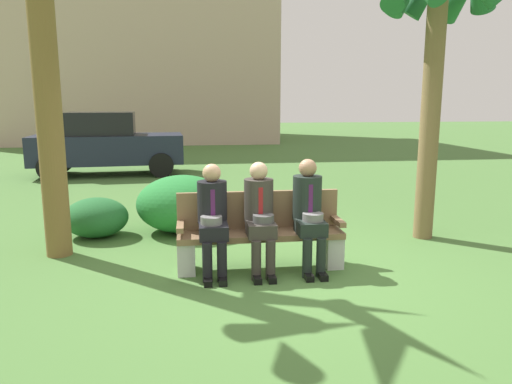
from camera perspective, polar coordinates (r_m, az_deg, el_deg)
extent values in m
plane|color=#467135|center=(5.60, 4.84, -9.69)|extent=(80.00, 80.00, 0.00)
cube|color=brown|center=(5.63, 0.55, -5.10)|extent=(1.94, 0.44, 0.07)
cube|color=brown|center=(5.75, 0.28, -2.10)|extent=(1.94, 0.06, 0.45)
cube|color=brown|center=(5.55, -9.01, -4.05)|extent=(0.08, 0.44, 0.06)
cube|color=brown|center=(5.80, 9.68, -3.41)|extent=(0.08, 0.44, 0.06)
cube|color=silver|center=(5.65, -8.29, -7.57)|extent=(0.20, 0.37, 0.38)
cube|color=silver|center=(5.88, 9.01, -6.84)|extent=(0.20, 0.37, 0.38)
cube|color=black|center=(5.39, -5.09, -4.61)|extent=(0.32, 0.38, 0.16)
cylinder|color=black|center=(5.30, -5.81, -8.36)|extent=(0.11, 0.11, 0.45)
cylinder|color=black|center=(5.30, -4.07, -8.30)|extent=(0.11, 0.11, 0.45)
cube|color=black|center=(5.30, -5.75, -10.51)|extent=(0.09, 0.22, 0.07)
cube|color=black|center=(5.31, -4.00, -10.45)|extent=(0.09, 0.22, 0.07)
cylinder|color=black|center=(5.51, -5.24, -1.18)|extent=(0.34, 0.34, 0.48)
cube|color=#4C1951|center=(5.34, -5.16, -1.33)|extent=(0.05, 0.01, 0.31)
sphere|color=tan|center=(5.45, -5.30, 2.27)|extent=(0.21, 0.21, 0.21)
cylinder|color=slate|center=(5.34, -5.34, -3.38)|extent=(0.24, 0.24, 0.09)
cube|color=#38332D|center=(5.44, 0.59, -4.43)|extent=(0.32, 0.38, 0.16)
cylinder|color=#38332D|center=(5.34, 0.03, -8.15)|extent=(0.11, 0.11, 0.45)
cylinder|color=#38332D|center=(5.36, 1.74, -8.07)|extent=(0.11, 0.11, 0.45)
cube|color=black|center=(5.35, 0.11, -10.28)|extent=(0.09, 0.22, 0.07)
cube|color=black|center=(5.37, 1.83, -10.19)|extent=(0.09, 0.22, 0.07)
cylinder|color=#38332D|center=(5.55, 0.32, -0.96)|extent=(0.34, 0.34, 0.49)
cube|color=maroon|center=(5.39, 0.56, -1.11)|extent=(0.05, 0.01, 0.32)
sphere|color=tan|center=(5.49, 0.32, 2.52)|extent=(0.21, 0.21, 0.21)
cylinder|color=#4C4C4C|center=(5.39, 0.88, -3.19)|extent=(0.24, 0.24, 0.09)
cube|color=#1E2823|center=(5.55, 6.51, -4.19)|extent=(0.32, 0.38, 0.16)
cylinder|color=#1E2823|center=(5.44, 6.11, -7.84)|extent=(0.11, 0.11, 0.45)
cylinder|color=#1E2823|center=(5.48, 7.75, -7.74)|extent=(0.11, 0.11, 0.45)
cube|color=black|center=(5.45, 6.23, -9.93)|extent=(0.09, 0.22, 0.07)
cube|color=black|center=(5.49, 7.87, -9.82)|extent=(0.09, 0.22, 0.07)
cylinder|color=#1E2823|center=(5.66, 6.11, -0.68)|extent=(0.34, 0.34, 0.52)
cube|color=#4C1951|center=(5.50, 6.52, -0.81)|extent=(0.05, 0.01, 0.33)
sphere|color=#9E7556|center=(5.60, 6.18, 2.87)|extent=(0.21, 0.21, 0.21)
cylinder|color=slate|center=(5.51, 6.80, -2.97)|extent=(0.24, 0.24, 0.09)
cylinder|color=brown|center=(6.47, -23.70, 11.91)|extent=(0.32, 0.32, 4.37)
cylinder|color=brown|center=(7.19, 19.99, 7.63)|extent=(0.27, 0.27, 3.29)
ellipsoid|color=#267B34|center=(7.34, -8.74, -1.37)|extent=(1.38, 1.26, 0.86)
ellipsoid|color=#22612D|center=(7.37, -18.50, -2.89)|extent=(0.92, 0.85, 0.58)
cube|color=#1E2338|center=(13.53, -17.13, 4.92)|extent=(4.00, 1.83, 0.76)
cube|color=black|center=(13.50, -17.93, 7.76)|extent=(1.79, 1.48, 0.60)
cylinder|color=black|center=(14.28, -11.30, 3.94)|extent=(0.65, 0.19, 0.64)
cylinder|color=black|center=(12.74, -11.22, 3.14)|extent=(0.65, 0.19, 0.64)
cylinder|color=black|center=(14.52, -22.15, 3.46)|extent=(0.65, 0.19, 0.64)
cylinder|color=black|center=(13.00, -23.34, 2.62)|extent=(0.65, 0.19, 0.64)
cube|color=#C5A794|center=(26.72, -14.32, 18.59)|extent=(13.70, 8.81, 11.54)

